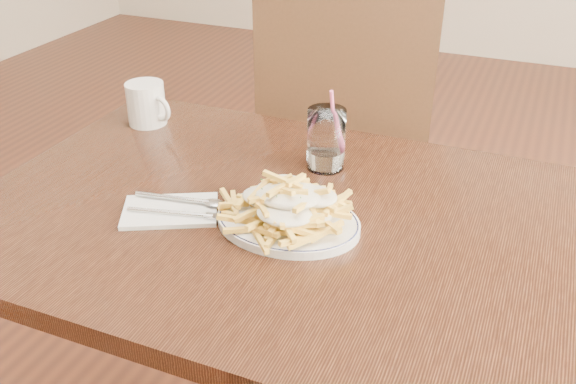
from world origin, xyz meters
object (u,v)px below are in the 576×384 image
at_px(table, 292,248).
at_px(loaded_fries, 288,200).
at_px(coffee_mug, 147,104).
at_px(fries_plate, 288,222).
at_px(chair_far, 346,132).
at_px(water_glass, 326,142).

bearing_deg(table, loaded_fries, -77.66).
xyz_separation_m(loaded_fries, coffee_mug, (-0.48, 0.29, -0.00)).
height_order(fries_plate, coffee_mug, coffee_mug).
bearing_deg(chair_far, table, -80.16).
bearing_deg(table, water_glass, 91.91).
distance_m(loaded_fries, coffee_mug, 0.56).
bearing_deg(table, chair_far, 99.84).
relative_size(fries_plate, water_glass, 1.52).
bearing_deg(coffee_mug, water_glass, -5.92).
distance_m(fries_plate, water_glass, 0.25).
height_order(table, loaded_fries, loaded_fries).
relative_size(table, coffee_mug, 9.51).
xyz_separation_m(chair_far, fries_plate, (0.14, -0.77, 0.17)).
height_order(table, coffee_mug, coffee_mug).
relative_size(chair_far, coffee_mug, 8.18).
relative_size(loaded_fries, water_glass, 1.50).
distance_m(table, fries_plate, 0.10).
distance_m(table, loaded_fries, 0.14).
height_order(fries_plate, loaded_fries, loaded_fries).
distance_m(table, chair_far, 0.75).
xyz_separation_m(table, water_glass, (-0.01, 0.20, 0.13)).
xyz_separation_m(loaded_fries, water_glass, (-0.02, 0.24, 0.00)).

